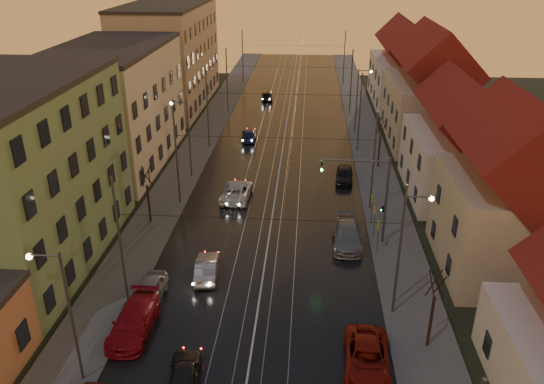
% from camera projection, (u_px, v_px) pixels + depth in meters
% --- Properties ---
extents(road, '(16.00, 120.00, 0.04)m').
position_uv_depth(road, '(283.00, 146.00, 62.45)').
color(road, black).
rests_on(road, ground).
extents(sidewalk_left, '(4.00, 120.00, 0.15)m').
position_uv_depth(sidewalk_left, '(199.00, 144.00, 63.07)').
color(sidewalk_left, '#4C4C4C').
rests_on(sidewalk_left, ground).
extents(sidewalk_right, '(4.00, 120.00, 0.15)m').
position_uv_depth(sidewalk_right, '(369.00, 148.00, 61.78)').
color(sidewalk_right, '#4C4C4C').
rests_on(sidewalk_right, ground).
extents(tram_rail_0, '(0.06, 120.00, 0.03)m').
position_uv_depth(tram_rail_0, '(264.00, 146.00, 62.58)').
color(tram_rail_0, gray).
rests_on(tram_rail_0, road).
extents(tram_rail_1, '(0.06, 120.00, 0.03)m').
position_uv_depth(tram_rail_1, '(277.00, 146.00, 62.48)').
color(tram_rail_1, gray).
rests_on(tram_rail_1, road).
extents(tram_rail_2, '(0.06, 120.00, 0.03)m').
position_uv_depth(tram_rail_2, '(290.00, 146.00, 62.38)').
color(tram_rail_2, gray).
rests_on(tram_rail_2, road).
extents(tram_rail_3, '(0.06, 120.00, 0.03)m').
position_uv_depth(tram_rail_3, '(302.00, 146.00, 62.29)').
color(tram_rail_3, gray).
rests_on(tram_rail_3, road).
extents(apartment_left_1, '(10.00, 18.00, 13.00)m').
position_uv_depth(apartment_left_1, '(17.00, 178.00, 37.30)').
color(apartment_left_1, '#71955E').
rests_on(apartment_left_1, ground).
extents(apartment_left_2, '(10.00, 20.00, 12.00)m').
position_uv_depth(apartment_left_2, '(114.00, 108.00, 55.64)').
color(apartment_left_2, beige).
rests_on(apartment_left_2, ground).
extents(apartment_left_3, '(10.00, 24.00, 14.00)m').
position_uv_depth(apartment_left_3, '(170.00, 56.00, 76.99)').
color(apartment_left_3, tan).
rests_on(apartment_left_3, ground).
extents(house_right_1, '(8.67, 10.20, 10.80)m').
position_uv_depth(house_right_1, '(511.00, 200.00, 36.42)').
color(house_right_1, tan).
rests_on(house_right_1, ground).
extents(house_right_2, '(9.18, 12.24, 9.20)m').
position_uv_depth(house_right_2, '(462.00, 147.00, 48.55)').
color(house_right_2, silver).
rests_on(house_right_2, ground).
extents(house_right_3, '(9.18, 14.28, 11.50)m').
position_uv_depth(house_right_3, '(430.00, 94.00, 61.66)').
color(house_right_3, tan).
rests_on(house_right_3, ground).
extents(house_right_4, '(9.18, 16.32, 10.00)m').
position_uv_depth(house_right_4, '(405.00, 69.00, 78.30)').
color(house_right_4, silver).
rests_on(house_right_4, ground).
extents(catenary_pole_l_1, '(0.16, 0.16, 9.00)m').
position_uv_depth(catenary_pole_l_1, '(120.00, 243.00, 33.03)').
color(catenary_pole_l_1, '#595B60').
rests_on(catenary_pole_l_1, ground).
extents(catenary_pole_r_1, '(0.16, 0.16, 9.00)m').
position_uv_depth(catenary_pole_r_1, '(399.00, 253.00, 31.92)').
color(catenary_pole_r_1, '#595B60').
rests_on(catenary_pole_r_1, ground).
extents(catenary_pole_l_2, '(0.16, 0.16, 9.00)m').
position_uv_depth(catenary_pole_l_2, '(177.00, 157.00, 46.63)').
color(catenary_pole_l_2, '#595B60').
rests_on(catenary_pole_l_2, ground).
extents(catenary_pole_r_2, '(0.16, 0.16, 9.00)m').
position_uv_depth(catenary_pole_r_2, '(374.00, 162.00, 45.52)').
color(catenary_pole_r_2, '#595B60').
rests_on(catenary_pole_r_2, ground).
extents(catenary_pole_l_3, '(0.16, 0.16, 9.00)m').
position_uv_depth(catenary_pole_l_3, '(207.00, 110.00, 60.23)').
color(catenary_pole_l_3, '#595B60').
rests_on(catenary_pole_l_3, ground).
extents(catenary_pole_r_3, '(0.16, 0.16, 9.00)m').
position_uv_depth(catenary_pole_r_3, '(360.00, 113.00, 59.12)').
color(catenary_pole_r_3, '#595B60').
rests_on(catenary_pole_r_3, ground).
extents(catenary_pole_l_4, '(0.16, 0.16, 9.00)m').
position_uv_depth(catenary_pole_l_4, '(227.00, 81.00, 73.83)').
color(catenary_pole_l_4, '#595B60').
rests_on(catenary_pole_l_4, ground).
extents(catenary_pole_r_4, '(0.16, 0.16, 9.00)m').
position_uv_depth(catenary_pole_r_4, '(351.00, 83.00, 72.72)').
color(catenary_pole_r_4, '#595B60').
rests_on(catenary_pole_r_4, ground).
extents(catenary_pole_l_5, '(0.16, 0.16, 9.00)m').
position_uv_depth(catenary_pole_l_5, '(243.00, 57.00, 90.15)').
color(catenary_pole_l_5, '#595B60').
rests_on(catenary_pole_l_5, ground).
extents(catenary_pole_r_5, '(0.16, 0.16, 9.00)m').
position_uv_depth(catenary_pole_r_5, '(344.00, 58.00, 89.04)').
color(catenary_pole_r_5, '#595B60').
rests_on(catenary_pole_r_5, ground).
extents(street_lamp_0, '(1.75, 0.32, 8.00)m').
position_uv_depth(street_lamp_0, '(63.00, 306.00, 26.55)').
color(street_lamp_0, '#595B60').
rests_on(street_lamp_0, ground).
extents(street_lamp_1, '(1.75, 0.32, 8.00)m').
position_uv_depth(street_lamp_1, '(406.00, 239.00, 32.63)').
color(street_lamp_1, '#595B60').
rests_on(street_lamp_1, ground).
extents(street_lamp_2, '(1.75, 0.32, 8.00)m').
position_uv_depth(street_lamp_2, '(186.00, 132.00, 51.94)').
color(street_lamp_2, '#595B60').
rests_on(street_lamp_2, ground).
extents(street_lamp_3, '(1.75, 0.32, 8.00)m').
position_uv_depth(street_lamp_3, '(360.00, 94.00, 65.27)').
color(street_lamp_3, '#595B60').
rests_on(street_lamp_3, ground).
extents(traffic_light_mast, '(5.30, 0.32, 7.20)m').
position_uv_depth(traffic_light_mast, '(374.00, 190.00, 40.08)').
color(traffic_light_mast, '#595B60').
rests_on(traffic_light_mast, ground).
extents(bare_tree_0, '(1.09, 1.09, 5.11)m').
position_uv_depth(bare_tree_0, '(148.00, 196.00, 43.95)').
color(bare_tree_0, black).
rests_on(bare_tree_0, ground).
extents(bare_tree_1, '(1.09, 1.09, 5.11)m').
position_uv_depth(bare_tree_1, '(432.00, 312.00, 29.94)').
color(bare_tree_1, black).
rests_on(bare_tree_1, ground).
extents(bare_tree_2, '(1.09, 1.09, 5.11)m').
position_uv_depth(bare_tree_2, '(380.00, 146.00, 55.31)').
color(bare_tree_2, black).
rests_on(bare_tree_2, ground).
extents(driving_car_0, '(2.18, 4.29, 1.40)m').
position_uv_depth(driving_car_0, '(184.00, 375.00, 27.97)').
color(driving_car_0, black).
rests_on(driving_car_0, ground).
extents(driving_car_1, '(1.89, 4.32, 1.38)m').
position_uv_depth(driving_car_1, '(207.00, 268.00, 37.40)').
color(driving_car_1, '#9D9DA2').
rests_on(driving_car_1, ground).
extents(driving_car_2, '(2.70, 5.49, 1.50)m').
position_uv_depth(driving_car_2, '(237.00, 191.00, 49.11)').
color(driving_car_2, silver).
rests_on(driving_car_2, ground).
extents(driving_car_3, '(2.17, 4.56, 1.28)m').
position_uv_depth(driving_car_3, '(249.00, 135.00, 64.28)').
color(driving_car_3, '#1A234E').
rests_on(driving_car_3, ground).
extents(driving_car_4, '(2.06, 4.21, 1.38)m').
position_uv_depth(driving_car_4, '(267.00, 96.00, 81.33)').
color(driving_car_4, black).
rests_on(driving_car_4, ground).
extents(parked_left_2, '(2.23, 5.40, 1.56)m').
position_uv_depth(parked_left_2, '(133.00, 321.00, 31.87)').
color(parked_left_2, '#A1101C').
rests_on(parked_left_2, ground).
extents(parked_left_3, '(1.82, 4.34, 1.47)m').
position_uv_depth(parked_left_3, '(149.00, 292.00, 34.71)').
color(parked_left_3, '#98989D').
rests_on(parked_left_3, ground).
extents(parked_right_0, '(2.74, 5.46, 1.48)m').
position_uv_depth(parked_right_0, '(367.00, 358.00, 29.02)').
color(parked_right_0, maroon).
rests_on(parked_right_0, ground).
extents(parked_right_1, '(2.33, 5.49, 1.58)m').
position_uv_depth(parked_right_1, '(347.00, 235.00, 41.45)').
color(parked_right_1, gray).
rests_on(parked_right_1, ground).
extents(parked_right_2, '(1.94, 4.25, 1.41)m').
position_uv_depth(parked_right_2, '(344.00, 175.00, 52.78)').
color(parked_right_2, black).
rests_on(parked_right_2, ground).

